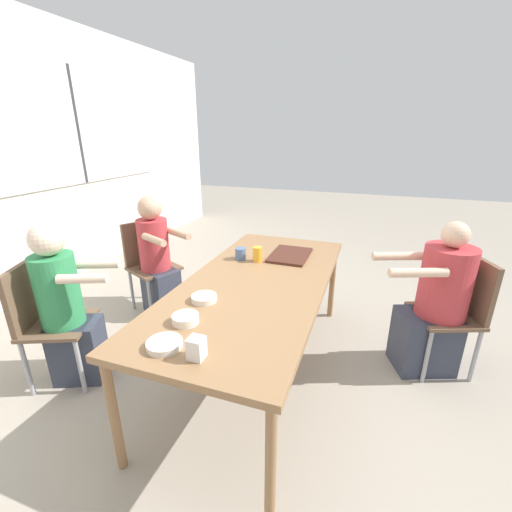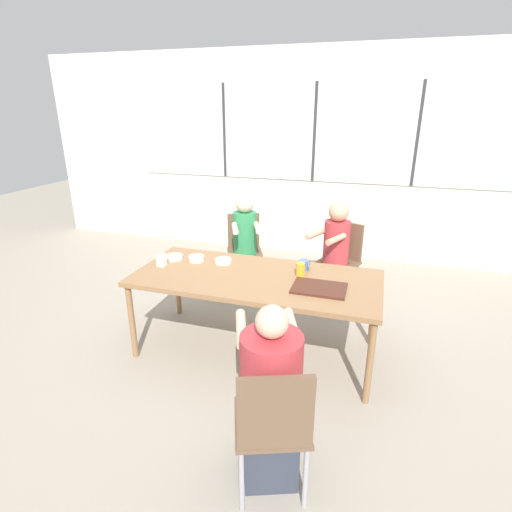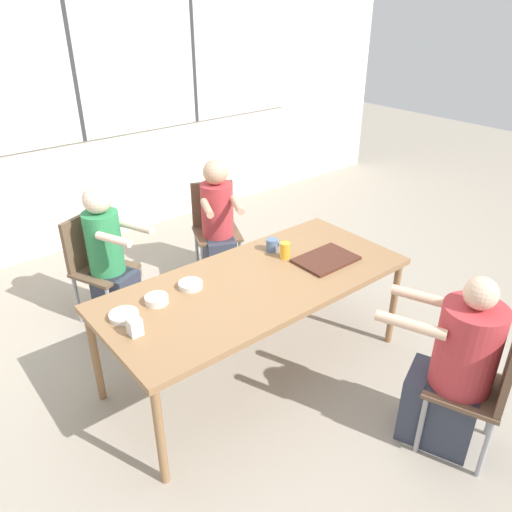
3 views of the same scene
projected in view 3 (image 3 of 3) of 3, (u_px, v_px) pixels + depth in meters
The scene contains 16 objects.
ground_plane at pixel (256, 367), 3.57m from camera, with size 16.00×16.00×0.00m, color gray.
wall_back_with_windows at pixel (77, 104), 4.73m from camera, with size 8.40×0.08×2.80m.
dining_table at pixel (256, 287), 3.25m from camera, with size 2.05×0.92×0.72m.
chair_for_woman_green_shirt at pixel (486, 381), 2.69m from camera, with size 0.52×0.52×0.87m.
chair_for_man_blue_shirt at pixel (215, 221), 4.55m from camera, with size 0.53×0.53×0.87m.
chair_for_man_teal_shirt at pixel (94, 259), 3.92m from camera, with size 0.52×0.52×0.87m.
person_woman_green_shirt at pixel (453, 373), 2.77m from camera, with size 0.53×0.68×1.12m.
person_man_blue_shirt at pixel (218, 227), 4.41m from camera, with size 0.46×0.57×1.14m.
person_man_teal_shirt at pixel (110, 261), 3.84m from camera, with size 0.44×0.55×1.15m.
food_tray_dark at pixel (326, 259), 3.46m from camera, with size 0.41×0.29×0.02m.
coffee_mug at pixel (272, 245), 3.58m from camera, with size 0.09×0.09×0.09m.
juice_glass at pixel (285, 250), 3.47m from camera, with size 0.07×0.07×0.12m.
milk_carton_small at pixel (135, 327), 2.70m from camera, with size 0.07×0.07×0.10m.
bowl_white_shallow at pixel (157, 300), 2.99m from camera, with size 0.14×0.14×0.05m.
bowl_cereal at pixel (191, 285), 3.15m from camera, with size 0.15×0.15×0.04m.
bowl_fruit at pixel (124, 316), 2.85m from camera, with size 0.17×0.17×0.03m.
Camera 3 is at (-1.75, -2.15, 2.39)m, focal length 35.00 mm.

